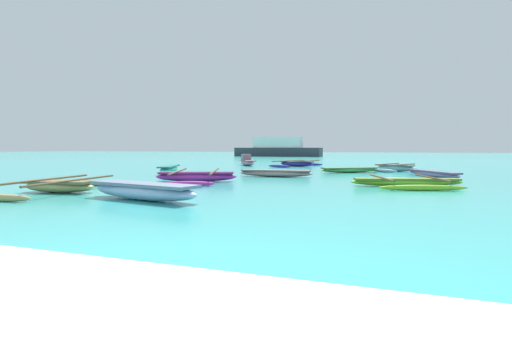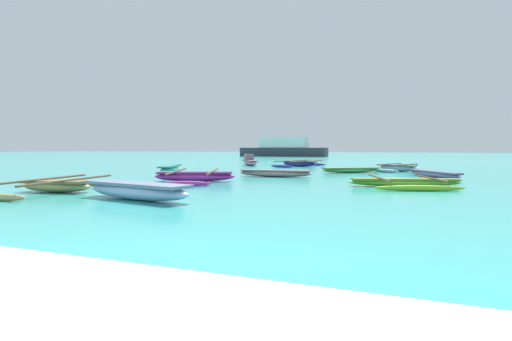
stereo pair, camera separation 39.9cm
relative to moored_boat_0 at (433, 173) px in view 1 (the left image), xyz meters
name	(u,v)px [view 1 (the left image)]	position (x,y,z in m)	size (l,w,h in m)	color
ground_plane	(89,307)	(-4.03, -18.13, -0.17)	(240.00, 240.00, 0.00)	#38ADA8
moored_boat_0	(433,173)	(0.00, 0.00, 0.00)	(2.45, 3.67, 0.30)	gray
moored_boat_1	(59,186)	(-11.54, -11.26, 0.03)	(2.47, 4.76, 0.43)	tan
moored_boat_2	(297,164)	(-8.80, 8.28, 0.04)	(3.35, 4.98, 0.44)	navy
moored_boat_3	(349,170)	(-4.19, 2.12, 0.00)	(3.31, 2.51, 0.29)	#59B051
moored_boat_4	(276,173)	(-7.13, -2.48, 0.02)	(3.66, 0.85, 0.34)	tan
moored_boat_5	(196,176)	(-9.43, -6.20, 0.05)	(3.38, 4.75, 0.46)	#B42C9C
moored_boat_6	(396,168)	(-1.73, 4.26, 0.04)	(2.82, 3.54, 0.45)	#85A5B2
moored_boat_7	(406,182)	(-1.25, -5.29, -0.02)	(4.05, 4.13, 0.34)	#7DB826
moored_boat_8	(143,190)	(-7.98, -11.85, 0.09)	(3.83, 1.59, 0.46)	#A3BBE7
moored_boat_9	(169,169)	(-13.16, -2.38, 0.08)	(1.81, 3.30, 0.45)	#2AB1A2
moored_boat_10	(247,161)	(-12.98, 8.71, 0.14)	(2.46, 3.08, 0.89)	#CE93AB
distant_ferry	(278,149)	(-20.06, 40.65, 1.08)	(13.95, 3.07, 3.07)	#2D333D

